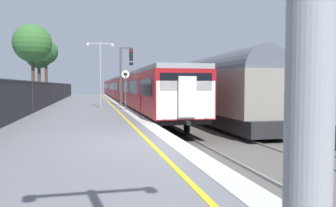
{
  "coord_description": "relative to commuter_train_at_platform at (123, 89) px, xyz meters",
  "views": [
    {
      "loc": [
        -1.96,
        -9.4,
        1.66
      ],
      "look_at": [
        1.39,
        5.27,
        0.85
      ],
      "focal_mm": 35.5,
      "sensor_mm": 36.0,
      "label": 1
    }
  ],
  "objects": [
    {
      "name": "background_tree_left",
      "position": [
        -10.29,
        -2.51,
        3.98
      ],
      "size": [
        3.3,
        3.3,
        7.05
      ],
      "color": "#473323",
      "rests_on": "ground"
    },
    {
      "name": "ground",
      "position": [
        0.54,
        -35.7,
        -1.88
      ],
      "size": [
        17.4,
        110.0,
        1.21
      ],
      "color": "slate"
    },
    {
      "name": "background_tree_right",
      "position": [
        -10.24,
        3.13,
        4.83
      ],
      "size": [
        3.28,
        3.28,
        7.9
      ],
      "color": "#473323",
      "rests_on": "ground"
    },
    {
      "name": "background_tree_centre",
      "position": [
        -9.93,
        -8.95,
        4.55
      ],
      "size": [
        3.86,
        3.86,
        7.88
      ],
      "color": "#473323",
      "rests_on": "ground"
    },
    {
      "name": "platform_lamp_mid",
      "position": [
        -3.44,
        -19.78,
        1.66
      ],
      "size": [
        2.0,
        0.2,
        4.88
      ],
      "color": "#93999E",
      "rests_on": "ground"
    },
    {
      "name": "commuter_train_at_platform",
      "position": [
        0.0,
        0.0,
        0.0
      ],
      "size": [
        2.83,
        62.5,
        3.81
      ],
      "color": "maroon",
      "rests_on": "ground"
    },
    {
      "name": "signal_gantry",
      "position": [
        -1.47,
        -17.69,
        1.74
      ],
      "size": [
        1.1,
        0.24,
        4.81
      ],
      "color": "#47474C",
      "rests_on": "ground"
    },
    {
      "name": "speed_limit_sign",
      "position": [
        -1.85,
        -22.48,
        0.47
      ],
      "size": [
        0.59,
        0.08,
        2.73
      ],
      "color": "#59595B",
      "rests_on": "ground"
    },
    {
      "name": "freight_train_adjacent_track",
      "position": [
        4.0,
        -5.86,
        0.23
      ],
      "size": [
        2.6,
        51.41,
        4.58
      ],
      "color": "#232326",
      "rests_on": "ground"
    }
  ]
}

